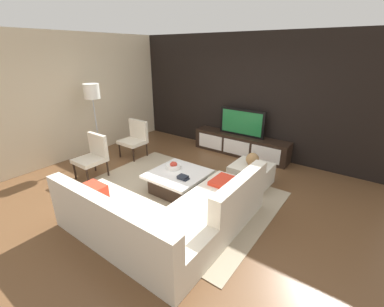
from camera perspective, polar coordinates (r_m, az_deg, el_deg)
The scene contains 15 objects.
ground_plane at distance 4.68m, azimuth -2.89°, elevation -9.22°, with size 14.00×14.00×0.00m, color brown.
feature_wall_back at distance 6.40m, azimuth 12.58°, elevation 12.33°, with size 6.40×0.12×2.80m, color black.
side_wall_left at distance 6.70m, azimuth -24.26°, elevation 11.36°, with size 0.12×5.20×2.80m, color beige.
area_rug at distance 4.73m, azimuth -3.85°, elevation -8.79°, with size 3.41×2.50×0.01m, color tan.
media_console at distance 6.42m, azimuth 10.61°, elevation 1.87°, with size 2.37×0.45×0.50m.
television at distance 6.25m, azimuth 10.98°, elevation 6.78°, with size 1.13×0.06×0.64m.
sectional_couch at distance 3.69m, azimuth -5.82°, elevation -13.60°, with size 2.28×2.27×0.81m.
coffee_table at distance 4.70m, azimuth -3.12°, elevation -6.23°, with size 0.96×0.97×0.38m.
accent_chair_near at distance 5.52m, azimuth -21.00°, elevation -0.05°, with size 0.53×0.54×0.87m.
floor_lamp at distance 6.20m, azimuth -21.25°, elevation 11.83°, with size 0.34×0.34×1.74m.
ottoman at distance 5.07m, azimuth 12.93°, elevation -4.58°, with size 0.70×0.70×0.40m, color beige.
fruit_bowl at distance 4.77m, azimuth -4.10°, elevation -2.72°, with size 0.28×0.28×0.14m.
accent_chair_far at distance 6.32m, azimuth -12.47°, elevation 3.70°, with size 0.57×0.51×0.87m.
decorative_ball at distance 4.94m, azimuth 13.25°, elevation -1.24°, with size 0.24×0.24×0.24m, color #997247.
book_stack at distance 4.39m, azimuth -2.00°, elevation -5.31°, with size 0.19×0.13×0.06m.
Camera 1 is at (2.55, -3.08, 2.43)m, focal length 24.08 mm.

